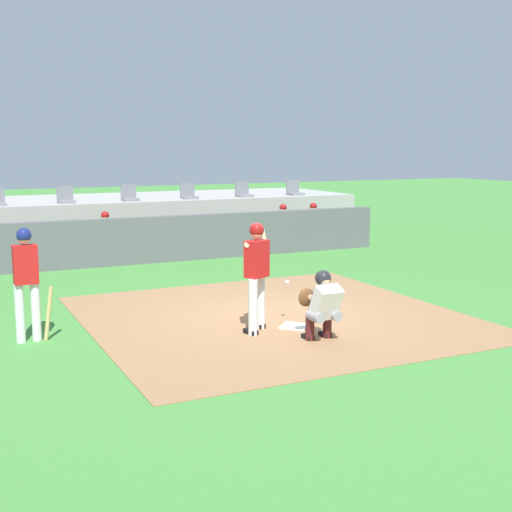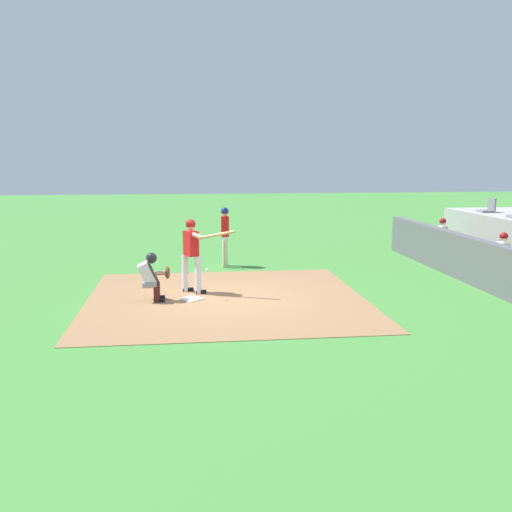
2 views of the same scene
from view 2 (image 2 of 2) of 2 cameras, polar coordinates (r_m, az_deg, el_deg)
name	(u,v)px [view 2 (image 2 of 2)]	position (r m, az deg, el deg)	size (l,w,h in m)	color
ground_plane	(226,299)	(13.57, -2.94, -4.23)	(80.00, 80.00, 0.00)	#428438
dirt_infield	(226,299)	(13.57, -2.94, -4.20)	(6.40, 6.40, 0.01)	#936B47
home_plate	(192,299)	(13.54, -6.33, -4.20)	(0.44, 0.44, 0.02)	white
batter_at_plate	(192,251)	(14.01, -6.28, 0.49)	(0.87, 1.26, 1.80)	silver
catcher_crouched	(152,275)	(13.44, -10.14, -1.84)	(0.49, 1.61, 1.13)	gray
on_deck_batter	(225,233)	(17.45, -3.07, 2.29)	(0.58, 0.23, 1.79)	silver
dugout_wall	(491,267)	(15.32, 22.08, -1.04)	(13.00, 0.30, 1.20)	#59595E
dugout_player_0	(438,237)	(20.02, 17.46, 1.80)	(0.49, 0.70, 1.30)	#939399
dugout_player_1	(498,256)	(16.74, 22.66, 0.04)	(0.49, 0.70, 1.30)	#939399
stadium_seat_0	(488,208)	(21.42, 21.83, 4.36)	(0.46, 0.46, 0.48)	slate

